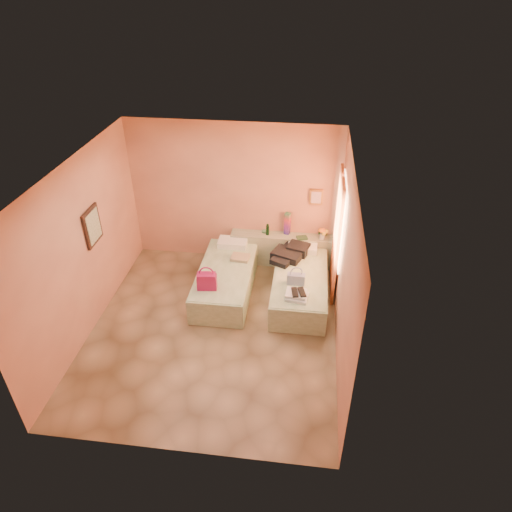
# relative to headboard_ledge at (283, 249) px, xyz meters

# --- Properties ---
(ground) EXTENTS (4.50, 4.50, 0.00)m
(ground) POSITION_rel_headboard_ledge_xyz_m (-0.98, -2.10, -0.33)
(ground) COLOR tan
(ground) RESTS_ON ground
(room_walls) EXTENTS (4.02, 4.51, 2.81)m
(room_walls) POSITION_rel_headboard_ledge_xyz_m (-0.77, -1.53, 1.46)
(room_walls) COLOR tan
(room_walls) RESTS_ON ground
(headboard_ledge) EXTENTS (2.05, 0.30, 0.65)m
(headboard_ledge) POSITION_rel_headboard_ledge_xyz_m (0.00, 0.00, 0.00)
(headboard_ledge) COLOR #A4AA8B
(headboard_ledge) RESTS_ON ground
(bed_left) EXTENTS (0.90, 2.00, 0.50)m
(bed_left) POSITION_rel_headboard_ledge_xyz_m (-0.96, -1.05, -0.08)
(bed_left) COLOR beige
(bed_left) RESTS_ON ground
(bed_right) EXTENTS (0.90, 2.00, 0.50)m
(bed_right) POSITION_rel_headboard_ledge_xyz_m (0.39, -1.05, -0.08)
(bed_right) COLOR beige
(bed_right) RESTS_ON ground
(water_bottle) EXTENTS (0.06, 0.06, 0.22)m
(water_bottle) POSITION_rel_headboard_ledge_xyz_m (-0.31, -0.01, 0.44)
(water_bottle) COLOR #13361A
(water_bottle) RESTS_ON headboard_ledge
(rainbow_box) EXTENTS (0.13, 0.13, 0.45)m
(rainbow_box) POSITION_rel_headboard_ledge_xyz_m (0.06, 0.08, 0.55)
(rainbow_box) COLOR #A4144D
(rainbow_box) RESTS_ON headboard_ledge
(small_dish) EXTENTS (0.16, 0.16, 0.03)m
(small_dish) POSITION_rel_headboard_ledge_xyz_m (-0.38, 0.08, 0.34)
(small_dish) COLOR #519569
(small_dish) RESTS_ON headboard_ledge
(green_book) EXTENTS (0.23, 0.20, 0.03)m
(green_book) POSITION_rel_headboard_ledge_xyz_m (0.36, -0.07, 0.34)
(green_book) COLOR #26472A
(green_book) RESTS_ON headboard_ledge
(flower_vase) EXTENTS (0.20, 0.20, 0.26)m
(flower_vase) POSITION_rel_headboard_ledge_xyz_m (0.75, -0.03, 0.46)
(flower_vase) COLOR silver
(flower_vase) RESTS_ON headboard_ledge
(magenta_handbag) EXTENTS (0.35, 0.22, 0.31)m
(magenta_handbag) POSITION_rel_headboard_ledge_xyz_m (-1.16, -1.65, 0.33)
(magenta_handbag) COLOR #A4144D
(magenta_handbag) RESTS_ON bed_left
(khaki_garment) EXTENTS (0.35, 0.29, 0.06)m
(khaki_garment) POSITION_rel_headboard_ledge_xyz_m (-0.74, -0.70, 0.20)
(khaki_garment) COLOR tan
(khaki_garment) RESTS_ON bed_left
(clothes_pile) EXTENTS (0.76, 0.76, 0.17)m
(clothes_pile) POSITION_rel_headboard_ledge_xyz_m (0.17, -0.55, 0.26)
(clothes_pile) COLOR black
(clothes_pile) RESTS_ON bed_right
(blue_handbag) EXTENTS (0.30, 0.14, 0.19)m
(blue_handbag) POSITION_rel_headboard_ledge_xyz_m (0.32, -1.33, 0.27)
(blue_handbag) COLOR #3D5594
(blue_handbag) RESTS_ON bed_right
(towel_stack) EXTENTS (0.39, 0.35, 0.10)m
(towel_stack) POSITION_rel_headboard_ledge_xyz_m (0.36, -1.73, 0.23)
(towel_stack) COLOR white
(towel_stack) RESTS_ON bed_right
(sandal_pair) EXTENTS (0.23, 0.28, 0.03)m
(sandal_pair) POSITION_rel_headboard_ledge_xyz_m (0.38, -1.73, 0.29)
(sandal_pair) COLOR black
(sandal_pair) RESTS_ON towel_stack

